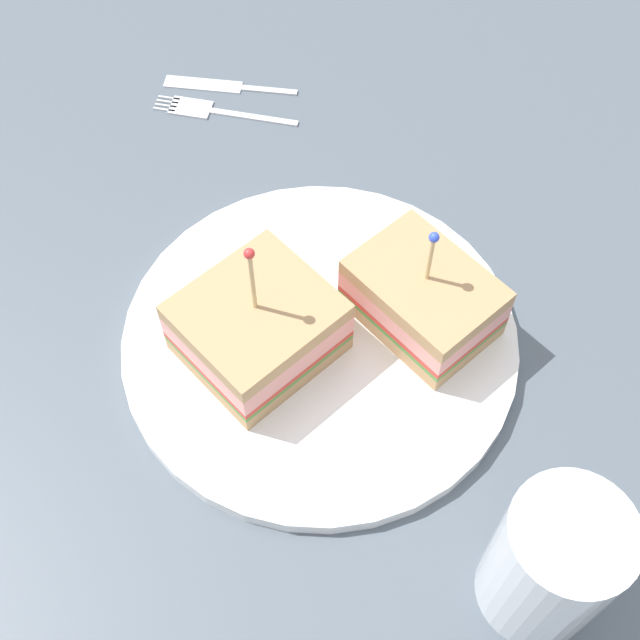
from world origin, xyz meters
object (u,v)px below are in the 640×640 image
(drink_glass, at_px, (552,564))
(fork, at_px, (209,110))
(sandwich_half_front, at_px, (258,327))
(knife, at_px, (223,85))
(sandwich_half_back, at_px, (423,298))
(plate, at_px, (320,340))

(drink_glass, bearing_deg, fork, -7.53)
(sandwich_half_front, xyz_separation_m, fork, (0.23, -0.10, -0.04))
(drink_glass, height_order, fork, drink_glass)
(knife, bearing_deg, fork, 125.30)
(fork, bearing_deg, sandwich_half_front, 156.04)
(sandwich_half_back, bearing_deg, knife, -4.52)
(sandwich_half_back, height_order, drink_glass, same)
(plate, xyz_separation_m, drink_glass, (-0.22, -0.00, 0.04))
(sandwich_half_front, height_order, sandwich_half_back, sandwich_half_front)
(fork, height_order, knife, same)
(drink_glass, xyz_separation_m, fork, (0.47, -0.06, -0.05))
(sandwich_half_front, bearing_deg, fork, -23.96)
(plate, relative_size, fork, 2.72)
(plate, bearing_deg, fork, -14.29)
(sandwich_half_back, relative_size, drink_glass, 0.98)
(drink_glass, bearing_deg, sandwich_half_back, -19.12)
(plate, height_order, sandwich_half_back, sandwich_half_back)
(fork, bearing_deg, knife, -54.70)
(plate, distance_m, sandwich_half_front, 0.05)
(drink_glass, distance_m, fork, 0.47)
(sandwich_half_front, relative_size, sandwich_half_back, 1.07)
(plate, bearing_deg, drink_glass, -179.51)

